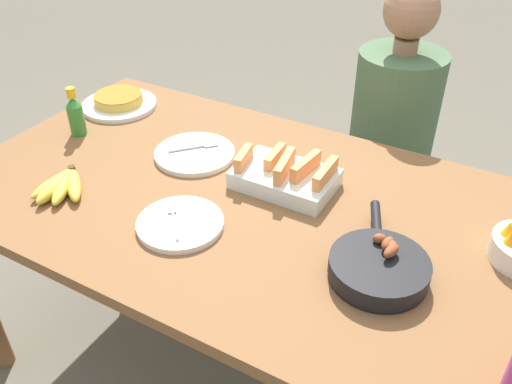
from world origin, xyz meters
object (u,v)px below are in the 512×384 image
at_px(skillet, 379,267).
at_px(empty_plate_far_left, 195,154).
at_px(melon_tray, 286,176).
at_px(empty_plate_near_front, 180,224).
at_px(person_figure, 386,167).
at_px(banana_bunch, 62,185).
at_px(hot_sauce_bottle, 75,114).
at_px(frittata_plate_center, 119,102).

bearing_deg(skillet, empty_plate_far_left, 49.49).
xyz_separation_m(melon_tray, empty_plate_near_front, (-0.15, -0.29, -0.03)).
bearing_deg(skillet, person_figure, -6.64).
height_order(banana_bunch, hot_sauce_bottle, hot_sauce_bottle).
relative_size(frittata_plate_center, empty_plate_far_left, 1.07).
relative_size(empty_plate_far_left, person_figure, 0.21).
bearing_deg(frittata_plate_center, person_figure, 29.26).
relative_size(skillet, hot_sauce_bottle, 2.07).
distance_m(hot_sauce_bottle, person_figure, 1.13).
bearing_deg(person_figure, melon_tray, -100.53).
bearing_deg(empty_plate_far_left, frittata_plate_center, 161.33).
bearing_deg(person_figure, skillet, -75.02).
bearing_deg(empty_plate_near_front, empty_plate_far_left, 118.64).
height_order(empty_plate_far_left, hot_sauce_bottle, hot_sauce_bottle).
xyz_separation_m(skillet, empty_plate_near_front, (-0.49, -0.07, -0.02)).
bearing_deg(hot_sauce_bottle, skillet, -8.26).
relative_size(melon_tray, frittata_plate_center, 1.05).
height_order(empty_plate_near_front, person_figure, person_figure).
height_order(frittata_plate_center, empty_plate_near_front, frittata_plate_center).
height_order(banana_bunch, skillet, skillet).
xyz_separation_m(hot_sauce_bottle, person_figure, (0.84, 0.69, -0.32)).
relative_size(empty_plate_near_front, hot_sauce_bottle, 1.38).
bearing_deg(hot_sauce_bottle, empty_plate_near_front, -21.79).
xyz_separation_m(banana_bunch, person_figure, (0.64, 0.95, -0.27)).
distance_m(skillet, empty_plate_far_left, 0.69).
bearing_deg(hot_sauce_bottle, empty_plate_far_left, 9.83).
bearing_deg(skillet, hot_sauce_bottle, 60.13).
relative_size(banana_bunch, skillet, 0.56).
height_order(empty_plate_far_left, person_figure, person_figure).
bearing_deg(melon_tray, empty_plate_far_left, 178.50).
distance_m(melon_tray, empty_plate_near_front, 0.33).
xyz_separation_m(frittata_plate_center, hot_sauce_bottle, (0.02, -0.21, 0.05)).
height_order(melon_tray, skillet, melon_tray).
xyz_separation_m(banana_bunch, empty_plate_near_front, (0.37, 0.03, -0.01)).
height_order(skillet, empty_plate_near_front, skillet).
bearing_deg(person_figure, empty_plate_far_left, -124.74).
relative_size(banana_bunch, hot_sauce_bottle, 1.15).
height_order(banana_bunch, empty_plate_near_front, banana_bunch).
relative_size(frittata_plate_center, empty_plate_near_front, 1.18).
distance_m(melon_tray, empty_plate_far_left, 0.31).
xyz_separation_m(skillet, frittata_plate_center, (-1.08, 0.37, -0.01)).
height_order(banana_bunch, person_figure, person_figure).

